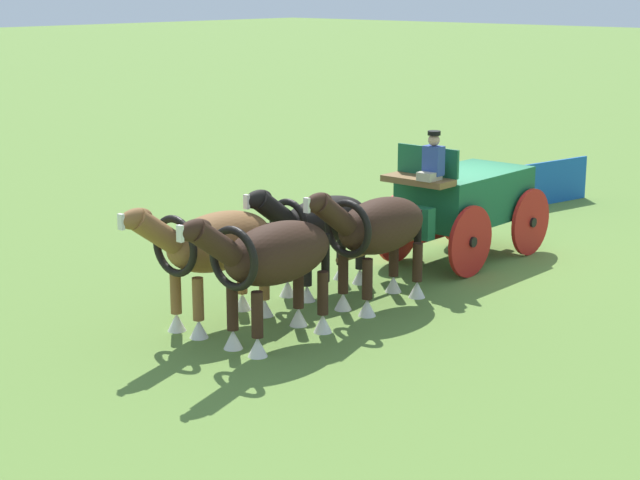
# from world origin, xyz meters

# --- Properties ---
(ground_plane) EXTENTS (220.00, 220.00, 0.00)m
(ground_plane) POSITION_xyz_m (0.00, 0.00, 0.00)
(ground_plane) COLOR olive
(show_wagon) EXTENTS (5.83, 1.97, 2.81)m
(show_wagon) POSITION_xyz_m (0.14, 0.01, 1.24)
(show_wagon) COLOR #195B38
(show_wagon) RESTS_ON ground
(draft_horse_rear_near) EXTENTS (3.10, 1.01, 2.23)m
(draft_horse_rear_near) POSITION_xyz_m (3.72, 0.73, 1.36)
(draft_horse_rear_near) COLOR #331E14
(draft_horse_rear_near) RESTS_ON ground
(draft_horse_rear_off) EXTENTS (3.19, 0.90, 2.11)m
(draft_horse_rear_off) POSITION_xyz_m (3.77, -0.57, 1.26)
(draft_horse_rear_off) COLOR black
(draft_horse_rear_off) RESTS_ON ground
(draft_horse_lead_near) EXTENTS (3.20, 1.01, 2.24)m
(draft_horse_lead_near) POSITION_xyz_m (6.32, 0.78, 1.37)
(draft_horse_lead_near) COLOR #331E14
(draft_horse_lead_near) RESTS_ON ground
(draft_horse_lead_off) EXTENTS (3.20, 1.01, 2.22)m
(draft_horse_lead_off) POSITION_xyz_m (6.35, -0.52, 1.35)
(draft_horse_lead_off) COLOR brown
(draft_horse_lead_off) RESTS_ON ground
(sponsor_banner) EXTENTS (3.16, 0.65, 1.10)m
(sponsor_banner) POSITION_xyz_m (-5.73, -1.55, 0.55)
(sponsor_banner) COLOR #1959B2
(sponsor_banner) RESTS_ON ground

